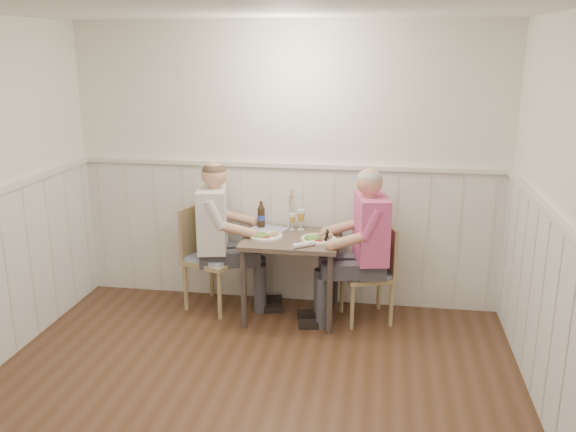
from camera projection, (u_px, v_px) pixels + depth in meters
The scene contains 15 objects.
room_shell at pixel (223, 204), 3.43m from camera, with size 4.04×4.54×2.60m.
wainscot at pixel (252, 293), 4.30m from camera, with size 4.00×4.49×1.34m.
dining_table at pixel (292, 249), 5.40m from camera, with size 0.84×0.70×0.75m.
chair_right at pixel (373, 269), 5.38m from camera, with size 0.52×0.52×0.87m.
chair_left at pixel (209, 253), 5.65m from camera, with size 0.59×0.59×0.97m.
man_in_pink at pixel (365, 259), 5.29m from camera, with size 0.71×0.51×1.42m.
diner_cream at pixel (218, 248), 5.57m from camera, with size 0.72×0.52×1.42m.
plate_man at pixel (317, 238), 5.27m from camera, with size 0.31×0.31×0.08m.
plate_diner at pixel (265, 235), 5.35m from camera, with size 0.29×0.29×0.07m.
beer_glass_a at pixel (301, 216), 5.55m from camera, with size 0.08×0.08×0.19m.
beer_glass_b at pixel (292, 219), 5.56m from camera, with size 0.06×0.06×0.15m.
beer_bottle at pixel (261, 216), 5.63m from camera, with size 0.07×0.07×0.25m.
rolled_napkin at pixel (304, 245), 5.10m from camera, with size 0.19×0.17×0.05m.
grass_vase at pixel (289, 209), 5.63m from camera, with size 0.04×0.04×0.38m.
gingham_mat at pixel (268, 229), 5.59m from camera, with size 0.39×0.35×0.01m.
Camera 1 is at (0.89, -3.22, 2.37)m, focal length 38.00 mm.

